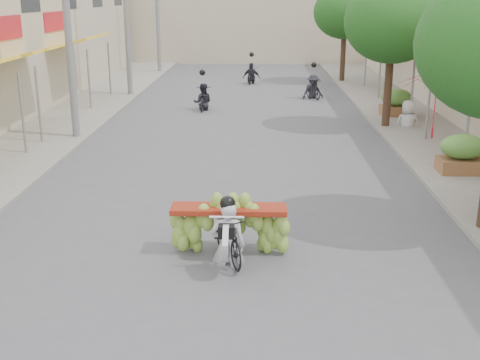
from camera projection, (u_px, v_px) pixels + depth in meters
name	position (u px, v px, depth m)	size (l,w,h in m)	color
ground	(207.00, 331.00, 8.77)	(120.00, 120.00, 0.00)	#525257
sidewalk_left	(58.00, 120.00, 23.27)	(4.00, 60.00, 0.12)	gray
sidewalk_right	(422.00, 122.00, 22.88)	(4.00, 60.00, 0.12)	gray
far_building	(248.00, 11.00, 44.02)	(20.00, 6.00, 7.00)	#BBAE94
utility_pole_mid	(67.00, 17.00, 19.19)	(0.60, 0.24, 8.00)	slate
utility_pole_far	(126.00, 10.00, 27.78)	(0.60, 0.24, 8.00)	slate
utility_pole_back	(157.00, 6.00, 36.37)	(0.60, 0.24, 8.00)	slate
street_tree_mid	(393.00, 22.00, 20.87)	(3.40, 3.40, 5.25)	#3A2719
street_tree_far	(345.00, 12.00, 32.33)	(3.40, 3.40, 5.25)	#3A2719
produce_crate_mid	(462.00, 151.00, 16.03)	(1.20, 0.88, 1.16)	brown
produce_crate_far	(396.00, 100.00, 23.67)	(1.20, 0.88, 1.16)	brown
banana_motorbike	(228.00, 221.00, 11.03)	(2.20, 1.80, 2.16)	black
market_umbrella	(439.00, 72.00, 17.22)	(2.39, 2.39, 1.98)	#AE1722
pedestrian	(409.00, 100.00, 21.67)	(0.94, 0.58, 1.86)	silver
bg_motorbike_a	(203.00, 92.00, 25.36)	(0.80, 1.64, 1.95)	black
bg_motorbike_b	(313.00, 80.00, 28.05)	(1.18, 1.65, 1.95)	black
bg_motorbike_c	(252.00, 68.00, 32.85)	(1.05, 1.55, 1.95)	black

